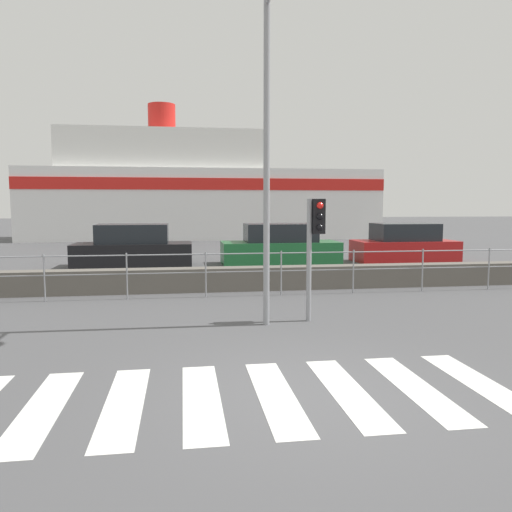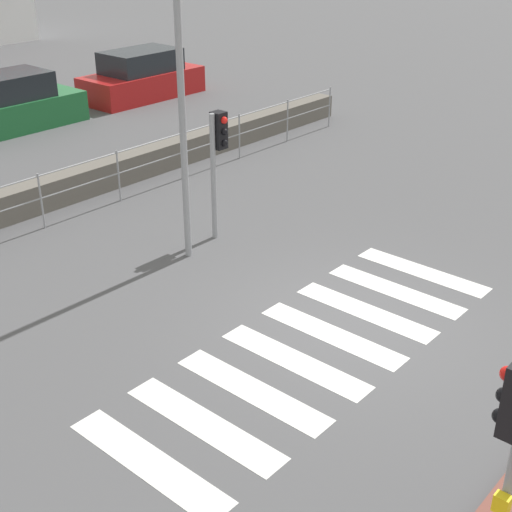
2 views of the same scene
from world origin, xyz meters
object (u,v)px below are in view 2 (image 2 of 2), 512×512
at_px(streetlamp, 187,45).
at_px(parked_car_red, 142,78).
at_px(parked_car_green, 2,107).
at_px(traffic_light_far, 217,147).

height_order(streetlamp, parked_car_red, streetlamp).
distance_m(streetlamp, parked_car_red, 12.72).
height_order(streetlamp, parked_car_green, streetlamp).
bearing_deg(streetlamp, traffic_light_far, 19.76).
xyz_separation_m(parked_car_green, parked_car_red, (5.13, -0.00, -0.01)).
bearing_deg(traffic_light_far, streetlamp, -160.24).
bearing_deg(traffic_light_far, parked_car_green, 82.86).
bearing_deg(parked_car_green, parked_car_red, -0.00).
relative_size(streetlamp, parked_car_green, 1.34).
bearing_deg(streetlamp, parked_car_red, 53.59).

